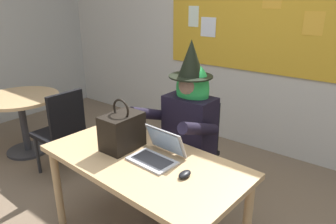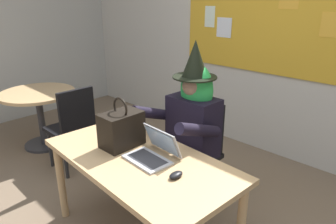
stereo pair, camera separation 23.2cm
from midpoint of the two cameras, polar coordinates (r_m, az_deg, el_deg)
The scene contains 9 objects.
wall_back_bulletin at distance 3.69m, azimuth 15.12°, elevation 13.90°, with size 6.54×2.25×2.75m.
desk_main at distance 2.23m, azimuth -7.58°, elevation -10.44°, with size 1.49×0.82×0.71m.
chair_at_desk at distance 2.81m, azimuth 2.16°, elevation -6.05°, with size 0.43×0.43×0.91m.
person_costumed at distance 2.60m, azimuth 0.67°, elevation -1.36°, with size 0.60×0.65×1.45m.
laptop at distance 2.15m, azimuth -5.08°, elevation -7.54°, with size 0.34×0.30×0.20m.
computer_mouse at distance 1.96m, azimuth -0.36°, elevation -11.42°, with size 0.06×0.10×0.03m, color black.
handbag at distance 2.30m, azimuth -11.29°, elevation -3.47°, with size 0.20×0.30×0.38m.
side_table_round at distance 4.02m, azimuth -26.77°, elevation 0.17°, with size 0.87×0.87×0.70m.
chair_spare_by_window at distance 3.33m, azimuth -20.72°, elevation -2.96°, with size 0.43×0.43×0.92m.
Camera 1 is at (1.35, -1.32, 1.76)m, focal length 33.28 mm.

